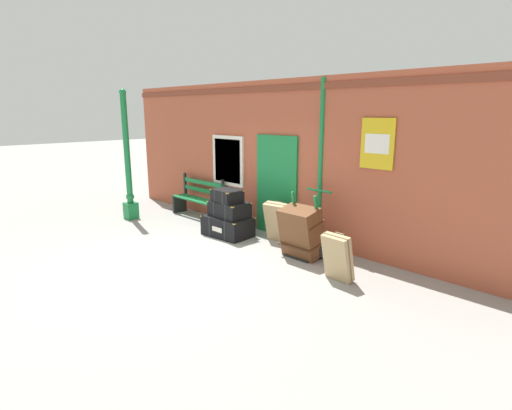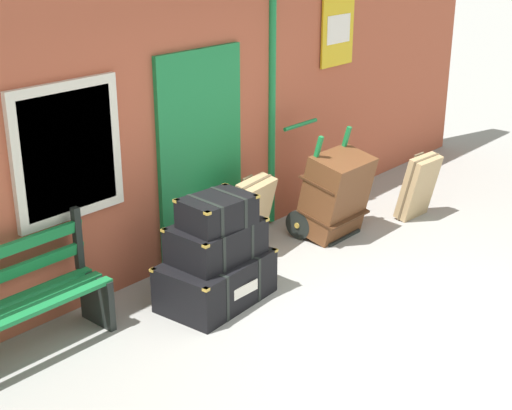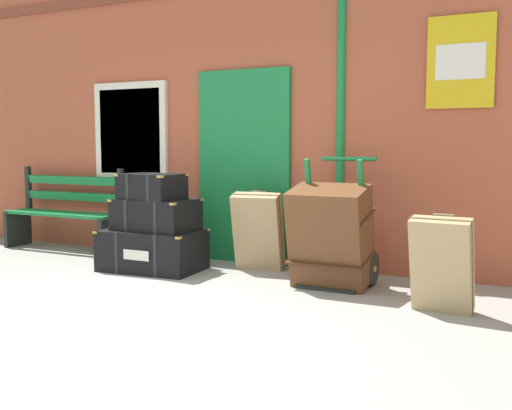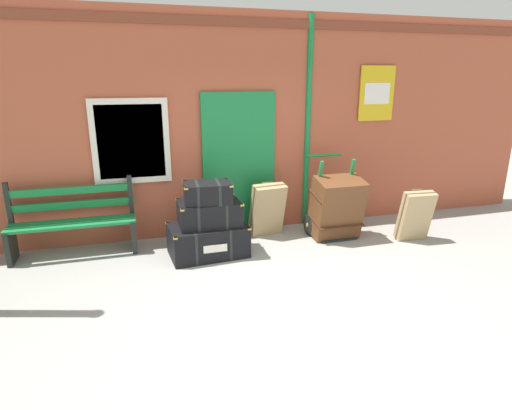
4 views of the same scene
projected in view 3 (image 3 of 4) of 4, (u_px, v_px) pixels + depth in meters
ground_plane at (89, 316)px, 4.69m from camera, size 60.00×60.00×0.00m
brick_facade at (246, 117)px, 6.84m from camera, size 10.40×0.35×3.20m
platform_bench at (65, 214)px, 7.59m from camera, size 1.60×0.43×1.01m
steamer_trunk_base at (153, 250)px, 6.37m from camera, size 1.06×0.72×0.43m
steamer_trunk_middle at (156, 214)px, 6.34m from camera, size 0.81×0.55×0.33m
steamer_trunk_top at (152, 186)px, 6.28m from camera, size 0.64×0.49×0.27m
porters_trolley at (337, 255)px, 5.73m from camera, size 0.71×0.67×1.18m
large_brown_trunk at (331, 236)px, 5.55m from camera, size 0.70×0.61×0.95m
suitcase_slate at (442, 265)px, 4.73m from camera, size 0.48×0.35×0.77m
suitcase_charcoal at (258, 231)px, 6.33m from camera, size 0.54×0.44×0.82m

